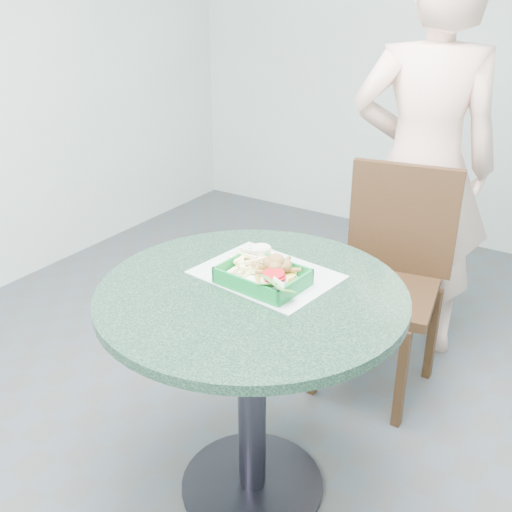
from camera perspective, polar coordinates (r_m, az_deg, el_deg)
The scene contains 11 objects.
floor at distance 2.22m, azimuth -0.36°, elevation -21.01°, with size 4.00×5.00×0.02m, color #303335.
wall_back at distance 3.89m, azimuth 21.55°, elevation 20.53°, with size 4.00×0.04×2.80m, color silver.
cafe_table at distance 1.84m, azimuth -0.41°, elevation -8.40°, with size 0.91×0.91×0.75m.
dining_chair at distance 2.49m, azimuth 12.57°, elevation -0.90°, with size 0.44×0.44×0.93m.
diner_person at distance 2.64m, azimuth 15.86°, elevation 10.53°, with size 0.71×0.47×1.95m, color beige.
placemat at distance 1.84m, azimuth 0.99°, elevation -2.32°, with size 0.41×0.30×0.00m, color silver.
food_basket at distance 1.78m, azimuth 0.64°, elevation -2.83°, with size 0.24×0.18×0.05m.
crab_sandwich at distance 1.78m, azimuth 1.84°, elevation -1.58°, with size 0.12×0.12×0.07m.
fries_pile at distance 1.83m, azimuth -0.51°, elevation -1.08°, with size 0.12×0.13×0.05m, color #FFF0A0, non-canonical shape.
sauce_ramekin at distance 1.87m, azimuth 0.14°, elevation -0.09°, with size 0.06×0.06×0.03m.
garnish_cup at distance 1.71m, azimuth 1.96°, elevation -3.01°, with size 0.11×0.11×0.05m.
Camera 1 is at (0.84, -1.29, 1.60)m, focal length 42.00 mm.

